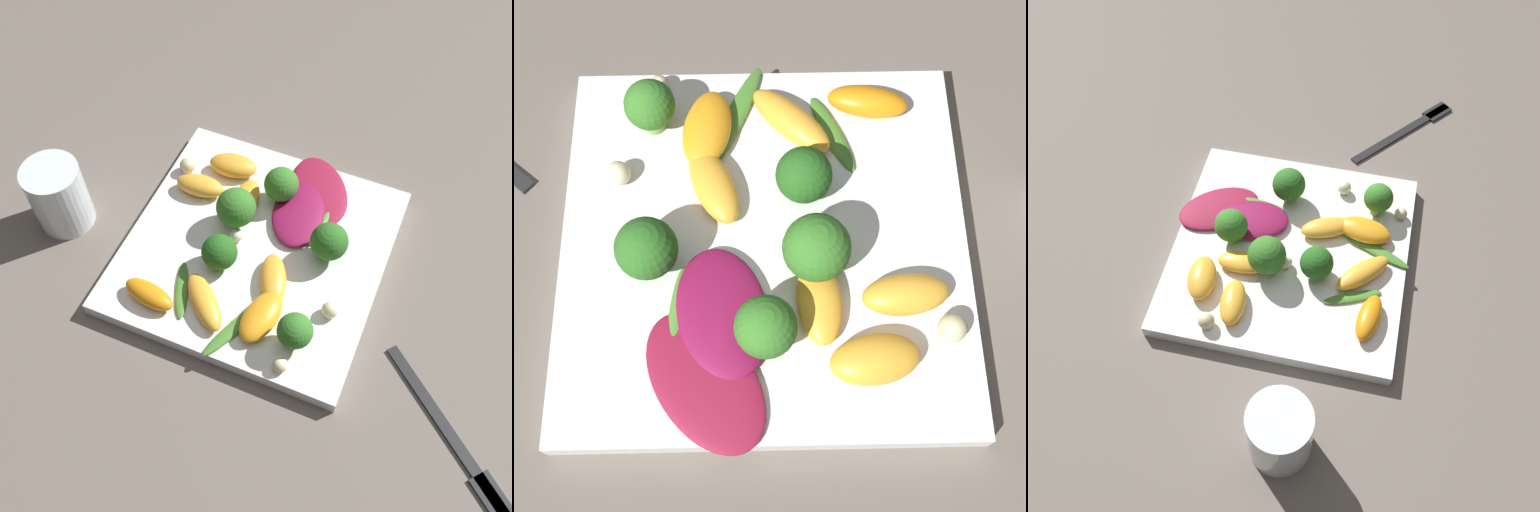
% 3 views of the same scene
% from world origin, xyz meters
% --- Properties ---
extents(ground_plane, '(2.40, 2.40, 0.00)m').
position_xyz_m(ground_plane, '(0.00, 0.00, 0.00)').
color(ground_plane, '#6B6056').
extents(plate, '(0.27, 0.27, 0.02)m').
position_xyz_m(plate, '(0.00, 0.00, 0.01)').
color(plate, white).
rests_on(plate, ground_plane).
extents(drinking_glass, '(0.06, 0.06, 0.08)m').
position_xyz_m(drinking_glass, '(0.22, 0.04, 0.04)').
color(drinking_glass, white).
rests_on(drinking_glass, ground_plane).
extents(fork, '(0.15, 0.13, 0.01)m').
position_xyz_m(fork, '(-0.25, 0.12, 0.00)').
color(fork, '#262628').
rests_on(fork, ground_plane).
extents(radicchio_leaf_0, '(0.07, 0.10, 0.01)m').
position_xyz_m(radicchio_leaf_0, '(-0.03, -0.05, 0.02)').
color(radicchio_leaf_0, maroon).
rests_on(radicchio_leaf_0, plate).
extents(radicchio_leaf_1, '(0.10, 0.12, 0.01)m').
position_xyz_m(radicchio_leaf_1, '(-0.04, -0.10, 0.02)').
color(radicchio_leaf_1, maroon).
rests_on(radicchio_leaf_1, plate).
extents(orange_segment_0, '(0.05, 0.07, 0.02)m').
position_xyz_m(orange_segment_0, '(-0.03, 0.04, 0.03)').
color(orange_segment_0, '#FCAD33').
rests_on(orange_segment_0, plate).
extents(orange_segment_1, '(0.04, 0.07, 0.02)m').
position_xyz_m(orange_segment_1, '(-0.04, 0.08, 0.03)').
color(orange_segment_1, orange).
rests_on(orange_segment_1, plate).
extents(orange_segment_2, '(0.06, 0.03, 0.02)m').
position_xyz_m(orange_segment_2, '(0.08, 0.10, 0.03)').
color(orange_segment_2, orange).
rests_on(orange_segment_2, plate).
extents(orange_segment_3, '(0.06, 0.04, 0.02)m').
position_xyz_m(orange_segment_3, '(0.07, -0.09, 0.03)').
color(orange_segment_3, '#FCAD33').
rests_on(orange_segment_3, plate).
extents(orange_segment_4, '(0.03, 0.06, 0.02)m').
position_xyz_m(orange_segment_4, '(0.03, -0.05, 0.03)').
color(orange_segment_4, '#FCAD33').
rests_on(orange_segment_4, plate).
extents(orange_segment_5, '(0.06, 0.03, 0.02)m').
position_xyz_m(orange_segment_5, '(0.09, -0.05, 0.03)').
color(orange_segment_5, '#FCAD33').
rests_on(orange_segment_5, plate).
extents(orange_segment_6, '(0.07, 0.07, 0.02)m').
position_xyz_m(orange_segment_6, '(0.02, 0.09, 0.03)').
color(orange_segment_6, '#FCAD33').
rests_on(orange_segment_6, plate).
extents(broccoli_floret_0, '(0.04, 0.04, 0.05)m').
position_xyz_m(broccoli_floret_0, '(-0.07, -0.02, 0.04)').
color(broccoli_floret_0, '#84AD5B').
rests_on(broccoli_floret_0, plate).
extents(broccoli_floret_1, '(0.04, 0.04, 0.04)m').
position_xyz_m(broccoli_floret_1, '(-0.08, 0.09, 0.04)').
color(broccoli_floret_1, '#84AD5B').
rests_on(broccoli_floret_1, plate).
extents(broccoli_floret_2, '(0.04, 0.04, 0.05)m').
position_xyz_m(broccoli_floret_2, '(0.03, -0.02, 0.05)').
color(broccoli_floret_2, '#84AD5B').
rests_on(broccoli_floret_2, plate).
extents(broccoli_floret_3, '(0.04, 0.04, 0.05)m').
position_xyz_m(broccoli_floret_3, '(0.00, -0.07, 0.04)').
color(broccoli_floret_3, '#84AD5B').
rests_on(broccoli_floret_3, plate).
extents(broccoli_floret_4, '(0.04, 0.04, 0.04)m').
position_xyz_m(broccoli_floret_4, '(0.03, 0.04, 0.04)').
color(broccoli_floret_4, '#7A9E51').
rests_on(broccoli_floret_4, plate).
extents(arugula_sprig_0, '(0.04, 0.07, 0.00)m').
position_xyz_m(arugula_sprig_0, '(0.05, 0.08, 0.02)').
color(arugula_sprig_0, '#47842D').
rests_on(arugula_sprig_0, plate).
extents(arugula_sprig_1, '(0.02, 0.07, 0.01)m').
position_xyz_m(arugula_sprig_1, '(-0.06, -0.06, 0.02)').
color(arugula_sprig_1, '#518E33').
rests_on(arugula_sprig_1, plate).
extents(arugula_sprig_2, '(0.05, 0.09, 0.01)m').
position_xyz_m(arugula_sprig_2, '(-0.02, 0.10, 0.02)').
color(arugula_sprig_2, '#47842D').
rests_on(arugula_sprig_2, plate).
extents(macadamia_nut_0, '(0.02, 0.02, 0.02)m').
position_xyz_m(macadamia_nut_0, '(-0.07, 0.12, 0.03)').
color(macadamia_nut_0, beige).
rests_on(macadamia_nut_0, plate).
extents(macadamia_nut_1, '(0.02, 0.02, 0.02)m').
position_xyz_m(macadamia_nut_1, '(0.02, -0.00, 0.03)').
color(macadamia_nut_1, beige).
rests_on(macadamia_nut_1, plate).
extents(macadamia_nut_2, '(0.02, 0.02, 0.02)m').
position_xyz_m(macadamia_nut_2, '(-0.10, 0.05, 0.03)').
color(macadamia_nut_2, beige).
rests_on(macadamia_nut_2, plate).
extents(macadamia_nut_3, '(0.02, 0.02, 0.02)m').
position_xyz_m(macadamia_nut_3, '(0.12, -0.07, 0.03)').
color(macadamia_nut_3, beige).
rests_on(macadamia_nut_3, plate).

